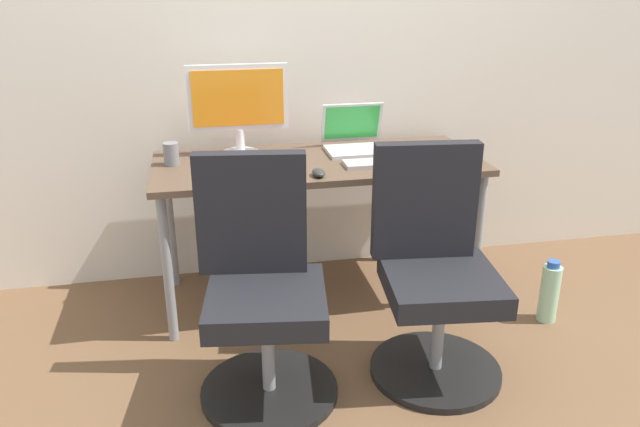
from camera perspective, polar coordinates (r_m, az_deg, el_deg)
ground_plane at (r=3.23m, az=-0.18°, el=-7.48°), size 5.28×5.28×0.00m
back_wall at (r=3.23m, az=-1.67°, el=16.78°), size 4.40×0.04×2.60m
desk at (r=2.97m, az=-0.19°, el=3.64°), size 1.55×0.64×0.72m
office_chair_left at (r=2.38m, az=-5.36°, el=-7.20°), size 0.54×0.54×0.94m
office_chair_right at (r=2.54m, az=10.48°, el=-5.61°), size 0.54×0.54×0.94m
water_bottle_on_floor at (r=3.14m, az=20.34°, el=-6.82°), size 0.09×0.09×0.31m
desktop_monitor at (r=3.02m, az=-7.53°, el=10.03°), size 0.48×0.18×0.43m
open_laptop at (r=3.12m, az=3.29°, el=6.86°), size 0.31×0.28×0.22m
keyboard_by_monitor at (r=2.67m, az=-5.89°, el=3.26°), size 0.34×0.12×0.02m
keyboard_by_laptop at (r=2.89m, az=5.58°, el=4.67°), size 0.34×0.12×0.02m
mouse_by_monitor at (r=2.98m, az=13.86°, el=4.78°), size 0.06×0.10×0.03m
mouse_by_laptop at (r=2.71m, az=-0.13°, el=3.77°), size 0.06×0.10×0.03m
coffee_mug at (r=2.81m, az=9.23°, el=4.81°), size 0.08×0.08×0.09m
pen_cup at (r=2.94m, az=-13.52°, el=5.34°), size 0.07×0.07×0.10m
phone_near_laptop at (r=3.12m, az=8.19°, el=5.77°), size 0.07×0.14×0.01m
notebook at (r=2.86m, az=-6.82°, el=4.53°), size 0.21×0.15×0.03m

